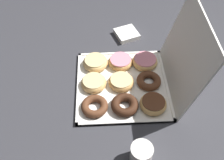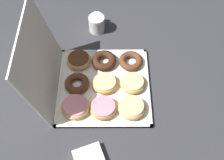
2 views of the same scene
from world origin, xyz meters
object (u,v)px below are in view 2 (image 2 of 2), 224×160
chocolate_cake_ring_donut_2 (131,61)px  pink_frosted_donut_3 (103,108)px  glazed_ring_donut_0 (132,107)px  chocolate_cake_ring_donut_5 (104,61)px  chocolate_frosted_donut_8 (79,60)px  glazed_ring_donut_1 (132,82)px  donut_box (104,86)px  napkin_stack (90,160)px  coffee_mug (97,23)px  glazed_ring_donut_4 (105,83)px  chocolate_cake_ring_donut_7 (77,83)px  pink_frosted_donut_6 (75,107)px

chocolate_cake_ring_donut_2 → pink_frosted_donut_3: bearing=153.4°
glazed_ring_donut_0 → chocolate_cake_ring_donut_5: size_ratio=1.02×
chocolate_frosted_donut_8 → glazed_ring_donut_1: bearing=-116.6°
glazed_ring_donut_1 → chocolate_cake_ring_donut_2: size_ratio=1.01×
donut_box → napkin_stack: napkin_stack is taller
glazed_ring_donut_0 → chocolate_cake_ring_donut_5: bearing=25.3°
chocolate_frosted_donut_8 → coffee_mug: size_ratio=1.12×
pink_frosted_donut_3 → coffee_mug: (0.48, 0.04, 0.02)m
glazed_ring_donut_0 → coffee_mug: bearing=18.4°
chocolate_frosted_donut_8 → pink_frosted_donut_3: bearing=-154.7°
coffee_mug → chocolate_cake_ring_donut_2: bearing=-144.4°
chocolate_cake_ring_donut_2 → chocolate_frosted_donut_8: size_ratio=1.00×
glazed_ring_donut_4 → glazed_ring_donut_0: bearing=-137.7°
chocolate_cake_ring_donut_7 → glazed_ring_donut_1: bearing=-89.2°
donut_box → chocolate_cake_ring_donut_2: bearing=-45.1°
glazed_ring_donut_0 → chocolate_frosted_donut_8: size_ratio=1.05×
glazed_ring_donut_1 → coffee_mug: (0.35, 0.17, 0.02)m
donut_box → chocolate_frosted_donut_8: bearing=42.6°
chocolate_cake_ring_donut_7 → chocolate_cake_ring_donut_5: bearing=-43.9°
chocolate_cake_ring_donut_5 → pink_frosted_donut_6: 0.27m
glazed_ring_donut_4 → chocolate_frosted_donut_8: bearing=44.4°
chocolate_frosted_donut_8 → napkin_stack: 0.48m
pink_frosted_donut_3 → chocolate_cake_ring_donut_7: pink_frosted_donut_3 is taller
chocolate_cake_ring_donut_2 → napkin_stack: (-0.47, 0.18, -0.01)m
chocolate_cake_ring_donut_5 → coffee_mug: (0.23, 0.04, 0.02)m
chocolate_cake_ring_donut_2 → glazed_ring_donut_1: bearing=-178.7°
chocolate_cake_ring_donut_5 → napkin_stack: size_ratio=1.04×
donut_box → napkin_stack: size_ratio=3.68×
pink_frosted_donut_3 → chocolate_frosted_donut_8: chocolate_frosted_donut_8 is taller
glazed_ring_donut_0 → glazed_ring_donut_1: (0.13, -0.01, -0.00)m
glazed_ring_donut_1 → glazed_ring_donut_4: 0.12m
pink_frosted_donut_6 → chocolate_frosted_donut_8: bearing=0.3°
glazed_ring_donut_4 → coffee_mug: bearing=7.3°
chocolate_cake_ring_donut_2 → pink_frosted_donut_3: (-0.25, 0.12, 0.00)m
donut_box → coffee_mug: coffee_mug is taller
chocolate_cake_ring_donut_2 → pink_frosted_donut_6: 0.35m
chocolate_cake_ring_donut_5 → napkin_stack: 0.47m
napkin_stack → glazed_ring_donut_4: bearing=-9.1°
donut_box → glazed_ring_donut_1: 0.13m
glazed_ring_donut_0 → napkin_stack: bearing=142.3°
donut_box → glazed_ring_donut_4: (0.00, -0.01, 0.02)m
chocolate_cake_ring_donut_7 → donut_box: bearing=-90.7°
glazed_ring_donut_0 → chocolate_frosted_donut_8: bearing=43.4°
glazed_ring_donut_0 → glazed_ring_donut_4: (0.13, 0.11, -0.00)m
glazed_ring_donut_1 → chocolate_cake_ring_donut_5: 0.18m
chocolate_cake_ring_donut_7 → coffee_mug: (0.36, -0.08, 0.02)m
chocolate_cake_ring_donut_7 → chocolate_frosted_donut_8: (0.13, -0.00, 0.00)m
chocolate_cake_ring_donut_2 → chocolate_cake_ring_donut_5: (0.00, 0.12, 0.00)m
coffee_mug → chocolate_cake_ring_donut_7: bearing=167.4°
glazed_ring_donut_1 → chocolate_cake_ring_donut_2: (0.12, 0.00, -0.00)m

